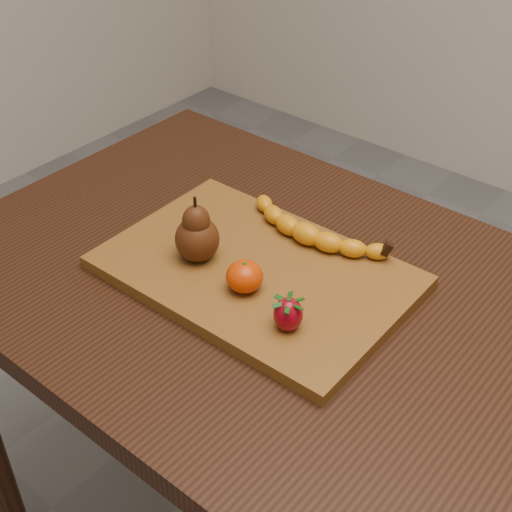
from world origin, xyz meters
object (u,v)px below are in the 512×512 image
Objects in this scene: pear at (197,229)px; mandarin at (245,276)px; table at (264,325)px; cutting_board at (256,272)px.

pear is 1.96× the size of mandarin.
mandarin reaches higher than table.
cutting_board reaches higher than table.
cutting_board is at bearing -136.12° from table.
pear is at bearing -153.48° from table.
mandarin is (0.01, -0.06, 0.14)m from table.
mandarin is (0.02, -0.05, 0.03)m from cutting_board.
pear reaches higher than mandarin.
cutting_board is at bearing 24.24° from pear.
pear is at bearing -156.52° from cutting_board.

